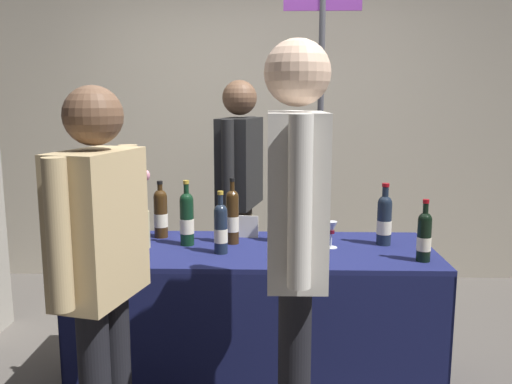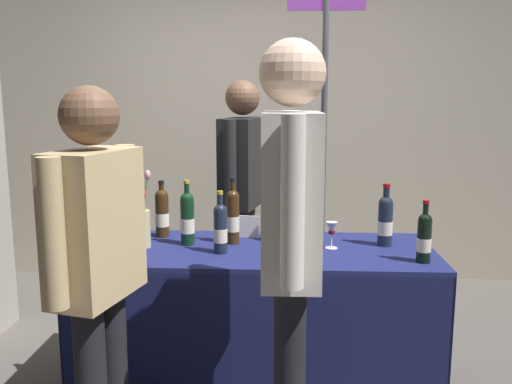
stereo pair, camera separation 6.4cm
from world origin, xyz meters
name	(u,v)px [view 2 (the right image)]	position (x,y,z in m)	size (l,w,h in m)	color
ground_plane	(256,383)	(0.00, 0.00, 0.00)	(12.00, 12.00, 0.00)	#514C47
back_partition	(267,121)	(0.00, 1.89, 1.36)	(6.56, 0.12, 2.72)	#B2A893
tasting_table	(256,291)	(0.00, 0.00, 0.54)	(1.86, 0.73, 0.77)	#191E51
featured_wine_bottle	(187,218)	(-0.37, 0.05, 0.92)	(0.08, 0.08, 0.35)	black
display_bottle_0	(424,237)	(0.82, -0.21, 0.90)	(0.07, 0.07, 0.30)	black
display_bottle_1	(220,228)	(-0.18, -0.10, 0.90)	(0.07, 0.07, 0.32)	#192333
display_bottle_2	(162,212)	(-0.54, 0.21, 0.91)	(0.08, 0.08, 0.32)	#38230F
display_bottle_3	(100,226)	(-0.77, -0.17, 0.92)	(0.07, 0.07, 0.34)	#38230F
display_bottle_4	(385,220)	(0.68, 0.09, 0.91)	(0.08, 0.08, 0.33)	#192333
display_bottle_5	(233,216)	(-0.13, 0.09, 0.92)	(0.07, 0.07, 0.36)	#38230F
display_bottle_6	(287,217)	(0.16, 0.12, 0.91)	(0.07, 0.07, 0.34)	#38230F
wine_glass_near_vendor	(332,230)	(0.40, 0.02, 0.87)	(0.07, 0.07, 0.14)	silver
flower_vase	(141,224)	(-0.61, -0.01, 0.89)	(0.11, 0.10, 0.42)	tan
brochure_stand	(244,226)	(-0.08, 0.22, 0.83)	(0.17, 0.01, 0.13)	silver
vendor_presenter	(243,179)	(-0.13, 0.84, 1.01)	(0.30, 0.62, 1.67)	#4C4233
taster_foreground_right	(97,258)	(-0.57, -0.80, 0.95)	(0.30, 0.55, 1.60)	black
taster_foreground_left	(291,230)	(0.17, -0.78, 1.06)	(0.24, 0.57, 1.76)	black
booth_signpost	(324,116)	(0.42, 1.06, 1.43)	(0.53, 0.04, 2.34)	#47474C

